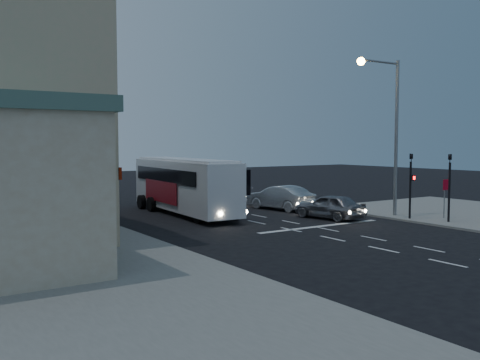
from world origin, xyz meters
TOP-DOWN VIEW (x-y plane):
  - ground at (0.00, 0.00)m, footprint 120.00×120.00m
  - road_markings at (1.29, 3.31)m, footprint 8.00×30.55m
  - tour_bus at (-1.71, 10.24)m, footprint 3.03×11.22m
  - car_suv at (4.30, 3.80)m, footprint 2.38×4.47m
  - car_sedan_a at (4.52, 8.72)m, footprint 2.44×5.01m
  - car_sedan_b at (4.37, 14.15)m, footprint 3.25×5.03m
  - traffic_signal_main at (7.60, 0.78)m, footprint 0.25×0.35m
  - traffic_signal_side at (8.30, -1.20)m, footprint 0.18×0.15m
  - regulatory_sign at (9.30, -0.24)m, footprint 0.45×0.12m
  - streetlight at (7.34, 2.20)m, footprint 3.32×0.44m
  - street_tree at (-8.21, 15.02)m, footprint 4.00×4.00m

SIDE VIEW (x-z plane):
  - ground at x=0.00m, z-range 0.00..0.00m
  - road_markings at x=1.29m, z-range 0.00..0.01m
  - car_sedan_b at x=4.37m, z-range 0.00..1.36m
  - car_suv at x=4.30m, z-range 0.00..1.45m
  - car_sedan_a at x=4.52m, z-range 0.00..1.58m
  - regulatory_sign at x=9.30m, z-range 0.50..2.70m
  - tour_bus at x=-1.71m, z-range 0.14..3.54m
  - traffic_signal_main at x=7.60m, z-range 0.37..4.47m
  - traffic_signal_side at x=8.30m, z-range 0.37..4.47m
  - street_tree at x=-8.21m, z-range 1.40..7.60m
  - streetlight at x=7.34m, z-range 1.23..10.23m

